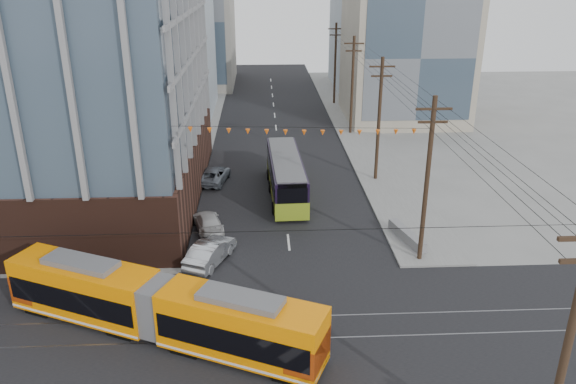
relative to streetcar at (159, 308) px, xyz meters
name	(u,v)px	position (x,y,z in m)	size (l,w,h in m)	color
ground	(304,378)	(7.24, -3.63, -1.72)	(160.00, 160.00, 0.00)	slate
bg_bldg_nw_near	(139,43)	(-9.76, 48.37, 7.28)	(18.00, 16.00, 18.00)	#8C99A5
bg_bldg_ne_near	(405,54)	(23.24, 44.37, 6.28)	(14.00, 14.00, 16.00)	gray
bg_bldg_nw_far	(182,20)	(-6.76, 68.37, 8.28)	(16.00, 18.00, 20.00)	gray
bg_bldg_ne_far	(386,42)	(25.24, 64.37, 5.28)	(16.00, 16.00, 14.00)	#8C99A5
utility_pole_near	(564,360)	(15.74, -9.63, 3.78)	(0.30, 0.30, 11.00)	black
utility_pole_far	(335,64)	(15.74, 52.37, 3.78)	(0.30, 0.30, 11.00)	black
streetcar	(159,308)	(0.00, 0.00, 0.00)	(17.83, 2.51, 3.44)	orange
city_bus	(286,175)	(7.46, 19.32, -0.01)	(2.61, 12.05, 3.41)	black
parked_car_silver	(210,252)	(1.99, 7.75, -0.93)	(1.66, 4.76, 1.57)	#A4A8AD
parked_car_white	(208,222)	(1.44, 12.69, -1.08)	(1.79, 4.39, 1.28)	#BABABA
parked_car_grey	(214,175)	(1.16, 22.48, -1.04)	(2.24, 4.85, 1.35)	slate
jersey_barrier	(407,236)	(15.54, 10.03, -1.28)	(0.98, 4.34, 0.87)	slate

